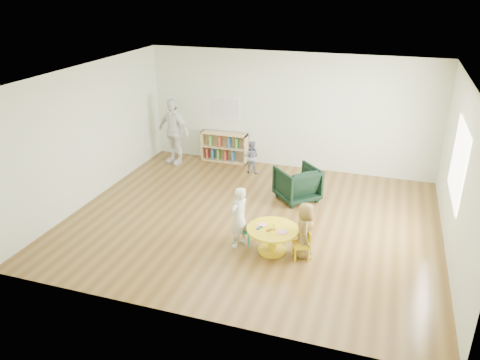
{
  "coord_description": "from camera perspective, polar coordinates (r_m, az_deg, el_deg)",
  "views": [
    {
      "loc": [
        2.29,
        -7.74,
        4.34
      ],
      "look_at": [
        -0.15,
        -0.3,
        0.95
      ],
      "focal_mm": 35.0,
      "sensor_mm": 36.0,
      "label": 1
    }
  ],
  "objects": [
    {
      "name": "alphabet_poster",
      "position": [
        11.79,
        -1.72,
        8.74
      ],
      "size": [
        0.74,
        0.01,
        0.54
      ],
      "color": "white",
      "rests_on": "ground"
    },
    {
      "name": "adult_caretaker",
      "position": [
        11.81,
        -8.12,
        5.89
      ],
      "size": [
        1.05,
        0.68,
        1.65
      ],
      "primitive_type": "imported",
      "rotation": [
        0.0,
        0.0,
        -0.31
      ],
      "color": "white",
      "rests_on": "ground"
    },
    {
      "name": "child_left",
      "position": [
        8.06,
        -0.14,
        -4.57
      ],
      "size": [
        0.41,
        0.48,
        1.11
      ],
      "primitive_type": "imported",
      "rotation": [
        0.0,
        0.0,
        -1.98
      ],
      "color": "silver",
      "rests_on": "ground"
    },
    {
      "name": "room",
      "position": [
        8.43,
        1.73,
        6.55
      ],
      "size": [
        7.1,
        7.0,
        2.8
      ],
      "color": "brown",
      "rests_on": "ground"
    },
    {
      "name": "kid_chair_right",
      "position": [
        7.91,
        7.75,
        -7.69
      ],
      "size": [
        0.36,
        0.36,
        0.52
      ],
      "rotation": [
        0.0,
        0.0,
        1.95
      ],
      "color": "yellow",
      "rests_on": "ground"
    },
    {
      "name": "toddler",
      "position": [
        11.22,
        1.41,
        2.86
      ],
      "size": [
        0.41,
        0.33,
        0.8
      ],
      "primitive_type": "imported",
      "rotation": [
        0.0,
        0.0,
        3.08
      ],
      "color": "#1B2243",
      "rests_on": "ground"
    },
    {
      "name": "child_right",
      "position": [
        7.87,
        7.91,
        -6.09
      ],
      "size": [
        0.42,
        0.54,
        0.98
      ],
      "primitive_type": "imported",
      "rotation": [
        0.0,
        0.0,
        1.81
      ],
      "color": "gold",
      "rests_on": "ground"
    },
    {
      "name": "armchair",
      "position": [
        9.89,
        6.99,
        -0.44
      ],
      "size": [
        1.12,
        1.12,
        0.73
      ],
      "primitive_type": "imported",
      "rotation": [
        0.0,
        0.0,
        3.9
      ],
      "color": "black",
      "rests_on": "ground"
    },
    {
      "name": "bookshelf",
      "position": [
        11.97,
        -1.93,
        4.03
      ],
      "size": [
        1.2,
        0.3,
        0.75
      ],
      "color": "tan",
      "rests_on": "ground"
    },
    {
      "name": "activity_table",
      "position": [
        8.03,
        3.99,
        -6.76
      ],
      "size": [
        0.89,
        0.89,
        0.49
      ],
      "rotation": [
        0.0,
        0.0,
        -0.32
      ],
      "color": "yellow",
      "rests_on": "ground"
    },
    {
      "name": "kid_chair_left",
      "position": [
        8.26,
        -0.04,
        -5.88
      ],
      "size": [
        0.37,
        0.37,
        0.55
      ],
      "rotation": [
        0.0,
        0.0,
        -1.27
      ],
      "color": "#198D7E",
      "rests_on": "ground"
    }
  ]
}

